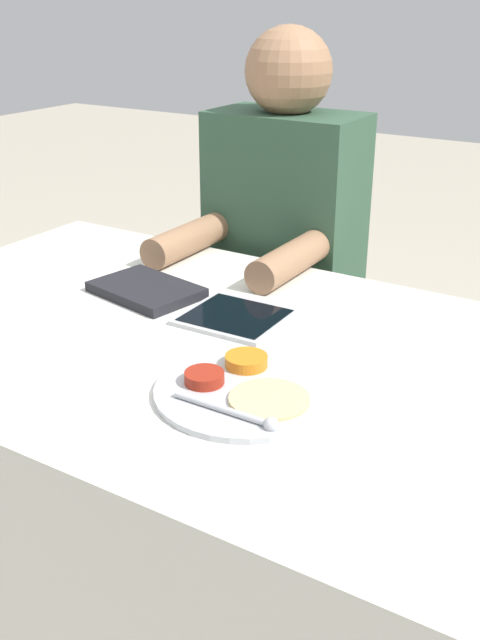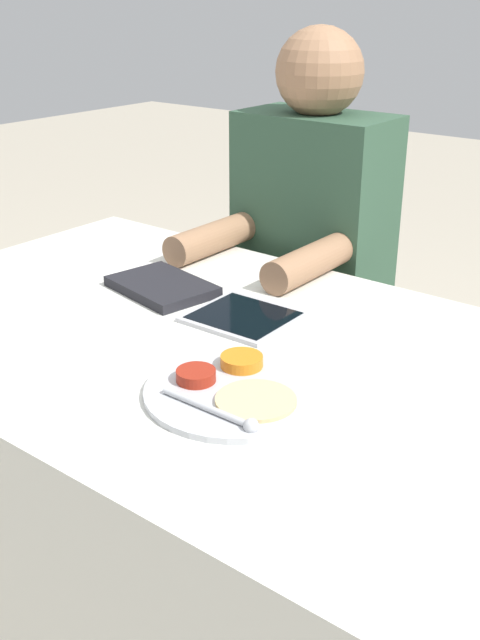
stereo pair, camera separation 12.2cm
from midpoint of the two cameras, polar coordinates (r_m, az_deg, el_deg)
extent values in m
plane|color=#B2A893|center=(1.76, -5.78, -22.90)|extent=(12.00, 12.00, 0.00)
cube|color=silver|center=(1.52, -6.35, -13.49)|extent=(1.28, 0.84, 0.72)
cylinder|color=#B7BABF|center=(1.12, -2.68, -5.52)|extent=(0.28, 0.28, 0.01)
cylinder|color=orange|center=(1.18, -2.49, -3.20)|extent=(0.07, 0.07, 0.02)
cylinder|color=maroon|center=(1.13, -5.83, -4.46)|extent=(0.06, 0.06, 0.02)
cylinder|color=#DBBC7F|center=(1.08, -0.98, -6.12)|extent=(0.12, 0.12, 0.01)
cylinder|color=#B7BABF|center=(1.06, -4.72, -6.84)|extent=(0.16, 0.01, 0.01)
sphere|color=#B7BABF|center=(1.02, -1.05, -8.08)|extent=(0.02, 0.02, 0.02)
cube|color=silver|center=(1.50, -9.47, 2.02)|extent=(0.23, 0.18, 0.01)
cube|color=black|center=(1.50, -9.48, 2.24)|extent=(0.23, 0.18, 0.02)
cube|color=#B7B7BC|center=(1.37, -2.91, 0.15)|extent=(0.19, 0.17, 0.01)
cube|color=black|center=(1.37, -2.92, 0.33)|extent=(0.17, 0.15, 0.00)
cube|color=black|center=(2.03, 1.34, -7.48)|extent=(0.32, 0.22, 0.44)
cube|color=#2D4C38|center=(1.82, 1.49, 6.41)|extent=(0.35, 0.20, 0.58)
sphere|color=#936B4C|center=(1.75, 1.63, 18.41)|extent=(0.20, 0.20, 0.20)
cylinder|color=#936B4C|center=(1.72, -5.99, 6.13)|extent=(0.07, 0.27, 0.07)
cylinder|color=#936B4C|center=(1.57, 1.71, 4.60)|extent=(0.07, 0.27, 0.07)
camera|label=1|loc=(0.06, -92.86, -1.27)|focal=42.00mm
camera|label=2|loc=(0.06, 87.14, 1.27)|focal=42.00mm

